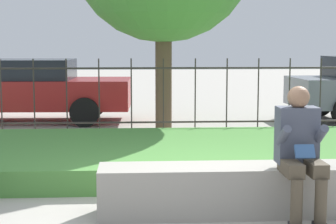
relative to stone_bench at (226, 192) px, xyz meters
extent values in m
plane|color=#A8A399|center=(-0.39, 0.00, -0.22)|extent=(60.00, 60.00, 0.00)
cube|color=gray|center=(0.00, 0.00, 0.03)|extent=(2.51, 0.51, 0.49)
cube|color=slate|center=(0.00, 0.00, -0.18)|extent=(2.41, 0.47, 0.08)
cylinder|color=#4C4233|center=(0.54, -0.60, 0.07)|extent=(0.11, 0.11, 0.40)
cube|color=#4C4233|center=(0.54, -0.39, 0.33)|extent=(0.15, 0.42, 0.13)
cylinder|color=#4C4233|center=(0.76, -0.60, 0.07)|extent=(0.11, 0.11, 0.40)
cube|color=#4C4233|center=(0.76, -0.39, 0.33)|extent=(0.15, 0.42, 0.13)
cube|color=#424756|center=(0.65, -0.18, 0.60)|extent=(0.38, 0.24, 0.54)
sphere|color=#8C664C|center=(0.65, -0.20, 0.97)|extent=(0.21, 0.21, 0.21)
cylinder|color=#424756|center=(0.48, -0.34, 0.62)|extent=(0.08, 0.29, 0.24)
cylinder|color=#424756|center=(0.82, -0.34, 0.62)|extent=(0.08, 0.29, 0.24)
cube|color=#335689|center=(0.65, -0.44, 0.49)|extent=(0.18, 0.09, 0.13)
cube|color=#4C893D|center=(-0.39, 2.23, -0.07)|extent=(10.51, 3.07, 0.30)
cylinder|color=#332D28|center=(-0.39, 4.52, 0.06)|extent=(8.51, 0.03, 0.03)
cylinder|color=#332D28|center=(-0.39, 4.52, 1.03)|extent=(8.51, 0.03, 0.03)
cylinder|color=#332D28|center=(-3.22, 4.52, 0.49)|extent=(0.02, 0.02, 1.42)
cylinder|color=#332D28|center=(-2.66, 4.52, 0.49)|extent=(0.02, 0.02, 1.42)
cylinder|color=#332D28|center=(-2.09, 4.52, 0.49)|extent=(0.02, 0.02, 1.42)
cylinder|color=#332D28|center=(-1.52, 4.52, 0.49)|extent=(0.02, 0.02, 1.42)
cylinder|color=#332D28|center=(-0.95, 4.52, 0.49)|extent=(0.02, 0.02, 1.42)
cylinder|color=#332D28|center=(-0.39, 4.52, 0.49)|extent=(0.02, 0.02, 1.42)
cylinder|color=#332D28|center=(0.18, 4.52, 0.49)|extent=(0.02, 0.02, 1.42)
cylinder|color=#332D28|center=(0.75, 4.52, 0.49)|extent=(0.02, 0.02, 1.42)
cylinder|color=#332D28|center=(1.31, 4.52, 0.49)|extent=(0.02, 0.02, 1.42)
cylinder|color=#332D28|center=(1.88, 4.52, 0.49)|extent=(0.02, 0.02, 1.42)
cylinder|color=#332D28|center=(2.45, 4.52, 0.49)|extent=(0.02, 0.02, 1.42)
cube|color=maroon|center=(-3.31, 6.80, 0.39)|extent=(4.67, 1.82, 0.62)
cube|color=black|center=(-3.50, 6.81, 0.91)|extent=(2.59, 1.55, 0.42)
cylinder|color=black|center=(-1.91, 5.94, 0.08)|extent=(0.60, 0.22, 0.60)
cylinder|color=black|center=(-1.85, 7.57, 0.08)|extent=(0.60, 0.22, 0.60)
cylinder|color=black|center=(3.35, 7.29, 0.10)|extent=(0.65, 0.22, 0.64)
cylinder|color=brown|center=(-0.35, 5.19, 1.02)|extent=(0.31, 0.31, 2.47)
camera|label=1|loc=(-0.89, -5.37, 1.48)|focal=60.00mm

